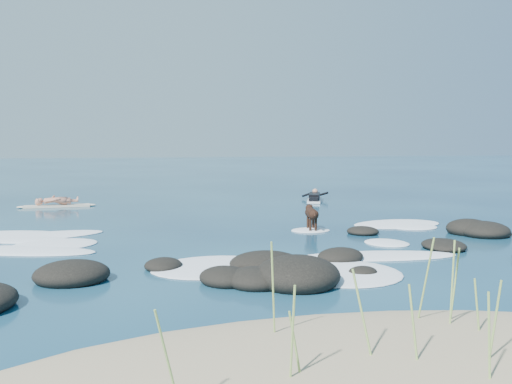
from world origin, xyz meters
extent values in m
plane|color=#0A2642|center=(0.00, 0.00, 0.00)|extent=(160.00, 160.00, 0.00)
ellipsoid|color=#9E8966|center=(0.00, -8.20, 0.00)|extent=(9.00, 4.40, 0.60)
cylinder|color=#88AC53|center=(0.76, -8.89, 0.60)|extent=(0.03, 0.11, 0.96)
cylinder|color=#88AC53|center=(1.08, -8.50, 0.61)|extent=(0.15, 0.05, 0.97)
cylinder|color=#88AC53|center=(-0.96, -8.41, 0.51)|extent=(0.18, 0.06, 0.77)
cylinder|color=#88AC53|center=(1.14, -7.06, 0.71)|extent=(0.12, 0.23, 1.17)
cylinder|color=#88AC53|center=(1.37, -7.29, 0.70)|extent=(0.14, 0.14, 1.15)
cylinder|color=#88AC53|center=(0.29, -8.34, 0.58)|extent=(0.09, 0.17, 0.92)
cylinder|color=#88AC53|center=(-0.15, -8.10, 0.65)|extent=(0.20, 0.23, 1.03)
cylinder|color=#88AC53|center=(-0.88, -7.22, 0.74)|extent=(0.12, 0.20, 1.23)
cylinder|color=#88AC53|center=(1.47, -7.65, 0.50)|extent=(0.10, 0.09, 0.76)
cylinder|color=#88AC53|center=(-1.03, -8.52, 0.65)|extent=(0.04, 0.14, 1.06)
cylinder|color=#88AC53|center=(-2.18, -8.93, 0.65)|extent=(0.26, 0.14, 1.03)
cylinder|color=#88AC53|center=(1.51, -7.12, 0.63)|extent=(0.14, 0.04, 1.03)
ellipsoid|color=black|center=(0.38, -4.09, 0.16)|extent=(2.00, 2.08, 0.66)
ellipsoid|color=black|center=(-0.82, -3.74, 0.10)|extent=(1.24, 1.30, 0.39)
ellipsoid|color=black|center=(6.76, -0.16, 0.12)|extent=(1.91, 2.00, 0.49)
ellipsoid|color=black|center=(-1.81, -2.34, 0.07)|extent=(0.94, 1.01, 0.28)
ellipsoid|color=black|center=(1.78, -3.69, 0.05)|extent=(0.62, 0.55, 0.22)
ellipsoid|color=black|center=(6.86, -0.24, 0.07)|extent=(1.48, 1.52, 0.28)
ellipsoid|color=black|center=(-0.35, -4.01, 0.11)|extent=(1.37, 1.39, 0.42)
ellipsoid|color=black|center=(1.82, -2.43, 0.09)|extent=(1.20, 1.06, 0.37)
ellipsoid|color=black|center=(3.71, 0.76, 0.07)|extent=(1.05, 1.08, 0.27)
ellipsoid|color=black|center=(0.11, -2.93, 0.12)|extent=(1.73, 1.57, 0.50)
ellipsoid|color=black|center=(-3.46, -2.97, 0.12)|extent=(1.54, 1.46, 0.49)
ellipsoid|color=black|center=(4.68, -1.64, 0.07)|extent=(1.25, 1.46, 0.28)
ellipsoid|color=black|center=(6.53, 0.15, 0.13)|extent=(1.46, 1.49, 0.53)
ellipsoid|color=white|center=(2.80, -2.17, 0.01)|extent=(3.62, 1.49, 0.12)
ellipsoid|color=white|center=(5.43, 2.18, 0.01)|extent=(3.12, 2.26, 0.12)
ellipsoid|color=white|center=(-4.78, 0.18, 0.01)|extent=(3.63, 2.29, 0.12)
ellipsoid|color=white|center=(5.61, 1.57, 0.01)|extent=(1.49, 1.37, 0.12)
ellipsoid|color=white|center=(3.68, -0.74, 0.01)|extent=(1.33, 1.44, 0.12)
ellipsoid|color=white|center=(-4.21, 0.82, 0.01)|extent=(2.54, 2.29, 0.12)
ellipsoid|color=white|center=(-0.85, -2.43, 0.01)|extent=(2.98, 2.70, 0.12)
ellipsoid|color=white|center=(-5.30, 2.45, 0.01)|extent=(3.41, 2.50, 0.12)
ellipsoid|color=white|center=(-5.01, 2.12, 0.01)|extent=(4.22, 2.57, 0.12)
ellipsoid|color=white|center=(-5.06, 1.70, 0.01)|extent=(2.64, 1.65, 0.12)
ellipsoid|color=white|center=(1.42, -3.46, 0.01)|extent=(2.88, 2.94, 0.12)
ellipsoid|color=white|center=(2.50, 1.57, 0.01)|extent=(1.10, 0.90, 0.12)
cube|color=beige|center=(-5.06, 9.27, 0.04)|extent=(2.43, 0.70, 0.08)
ellipsoid|color=beige|center=(-3.87, 9.37, 0.04)|extent=(0.50, 0.31, 0.09)
ellipsoid|color=beige|center=(-6.25, 9.17, 0.04)|extent=(0.50, 0.31, 0.09)
imported|color=tan|center=(-5.06, 9.27, 0.86)|extent=(0.42, 0.60, 1.56)
cube|color=silver|center=(5.20, 9.19, 0.05)|extent=(1.31, 2.36, 0.08)
ellipsoid|color=silver|center=(5.61, 10.28, 0.05)|extent=(0.44, 0.57, 0.09)
cube|color=black|center=(5.20, 9.19, 0.21)|extent=(0.90, 1.49, 0.23)
sphere|color=tan|center=(5.49, 9.96, 0.34)|extent=(0.31, 0.31, 0.24)
cylinder|color=black|center=(5.27, 10.21, 0.20)|extent=(0.59, 0.12, 0.26)
cylinder|color=black|center=(5.83, 10.01, 0.20)|extent=(0.49, 0.47, 0.26)
cube|color=black|center=(4.93, 8.45, 0.17)|extent=(0.54, 0.67, 0.15)
cylinder|color=black|center=(2.50, 1.47, 0.50)|extent=(0.37, 0.62, 0.28)
sphere|color=black|center=(2.54, 1.74, 0.50)|extent=(0.34, 0.34, 0.30)
sphere|color=black|center=(2.46, 1.21, 0.50)|extent=(0.31, 0.31, 0.27)
sphere|color=black|center=(2.57, 1.90, 0.60)|extent=(0.24, 0.24, 0.21)
cone|color=black|center=(2.59, 2.03, 0.58)|extent=(0.13, 0.15, 0.11)
cone|color=black|center=(2.51, 1.90, 0.69)|extent=(0.11, 0.08, 0.10)
cone|color=black|center=(2.62, 1.89, 0.69)|extent=(0.11, 0.08, 0.10)
cylinder|color=black|center=(2.46, 1.69, 0.19)|extent=(0.08, 0.08, 0.39)
cylinder|color=black|center=(2.61, 1.66, 0.19)|extent=(0.08, 0.08, 0.39)
cylinder|color=black|center=(2.40, 1.28, 0.19)|extent=(0.08, 0.08, 0.39)
cylinder|color=black|center=(2.55, 1.26, 0.19)|extent=(0.08, 0.08, 0.39)
cylinder|color=black|center=(2.45, 1.08, 0.55)|extent=(0.09, 0.28, 0.17)
camera|label=1|loc=(-2.50, -13.40, 2.46)|focal=40.00mm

